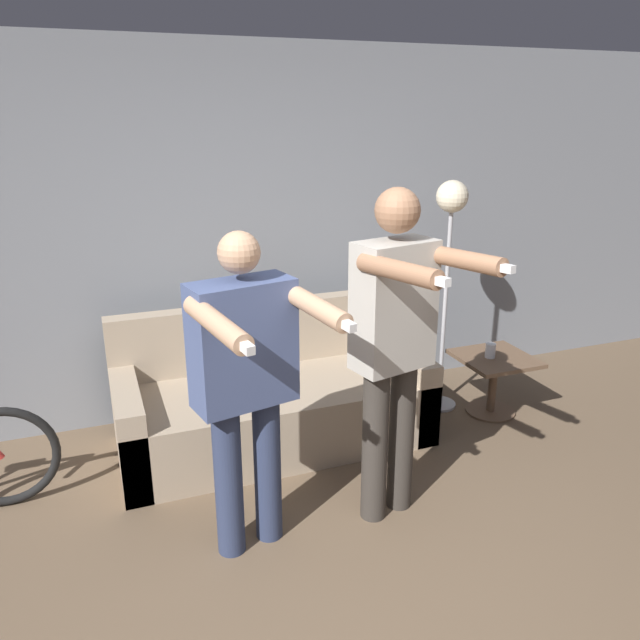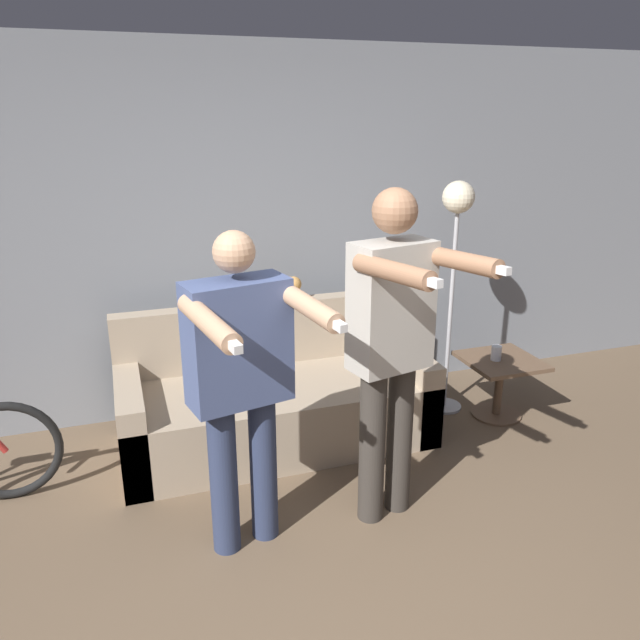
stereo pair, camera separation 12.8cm
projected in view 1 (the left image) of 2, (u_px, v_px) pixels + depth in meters
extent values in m
cube|color=gray|center=(219.00, 237.00, 4.39)|extent=(10.00, 0.05, 2.60)
cube|color=tan|center=(274.00, 413.00, 4.19)|extent=(2.03, 0.89, 0.43)
cube|color=tan|center=(258.00, 334.00, 4.37)|extent=(2.03, 0.14, 0.45)
cube|color=tan|center=(129.00, 428.00, 3.85)|extent=(0.16, 0.89, 0.57)
cube|color=tan|center=(399.00, 383.00, 4.48)|extent=(0.16, 0.89, 0.57)
cylinder|color=#2D3856|center=(229.00, 481.00, 3.08)|extent=(0.14, 0.14, 0.81)
cylinder|color=#2D3856|center=(268.00, 468.00, 3.20)|extent=(0.14, 0.14, 0.81)
cube|color=#475684|center=(243.00, 344.00, 2.91)|extent=(0.52, 0.32, 0.61)
sphere|color=tan|center=(239.00, 252.00, 2.77)|extent=(0.20, 0.20, 0.20)
cylinder|color=tan|center=(217.00, 323.00, 2.53)|extent=(0.19, 0.51, 0.12)
cube|color=white|center=(244.00, 346.00, 2.33)|extent=(0.06, 0.13, 0.04)
cylinder|color=tan|center=(313.00, 305.00, 2.76)|extent=(0.19, 0.51, 0.12)
cube|color=white|center=(345.00, 324.00, 2.57)|extent=(0.06, 0.13, 0.04)
cylinder|color=#38332D|center=(375.00, 445.00, 3.34)|extent=(0.14, 0.14, 0.88)
cylinder|color=#38332D|center=(401.00, 436.00, 3.44)|extent=(0.14, 0.14, 0.88)
cube|color=#B7B2A8|center=(394.00, 306.00, 3.14)|extent=(0.45, 0.31, 0.66)
sphere|color=#9E7051|center=(397.00, 210.00, 2.99)|extent=(0.22, 0.22, 0.22)
cylinder|color=#9E7051|center=(398.00, 271.00, 2.76)|extent=(0.20, 0.51, 0.11)
cube|color=white|center=(438.00, 280.00, 2.56)|extent=(0.06, 0.13, 0.04)
cylinder|color=#9E7051|center=(461.00, 259.00, 2.97)|extent=(0.20, 0.51, 0.11)
cube|color=white|center=(503.00, 268.00, 2.77)|extent=(0.06, 0.13, 0.04)
ellipsoid|color=tan|center=(271.00, 293.00, 4.32)|extent=(0.31, 0.12, 0.13)
sphere|color=tan|center=(289.00, 284.00, 4.35)|extent=(0.11, 0.11, 0.11)
ellipsoid|color=tan|center=(248.00, 300.00, 4.29)|extent=(0.17, 0.04, 0.04)
cone|color=tan|center=(287.00, 280.00, 4.31)|extent=(0.03, 0.03, 0.03)
cone|color=tan|center=(286.00, 278.00, 4.35)|extent=(0.03, 0.03, 0.03)
cylinder|color=#B2B2B7|center=(438.00, 404.00, 4.78)|extent=(0.26, 0.26, 0.02)
cylinder|color=#B2B2B7|center=(445.00, 311.00, 4.54)|extent=(0.03, 0.03, 1.52)
sphere|color=#F4E5C1|center=(452.00, 196.00, 4.27)|extent=(0.22, 0.22, 0.22)
cylinder|color=brown|center=(490.00, 411.00, 4.67)|extent=(0.36, 0.36, 0.02)
cylinder|color=brown|center=(492.00, 386.00, 4.60)|extent=(0.06, 0.06, 0.42)
cube|color=brown|center=(495.00, 358.00, 4.53)|extent=(0.52, 0.52, 0.03)
cylinder|color=silver|center=(490.00, 351.00, 4.49)|extent=(0.07, 0.07, 0.11)
torus|color=black|center=(2.00, 458.00, 3.48)|extent=(0.61, 0.05, 0.61)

